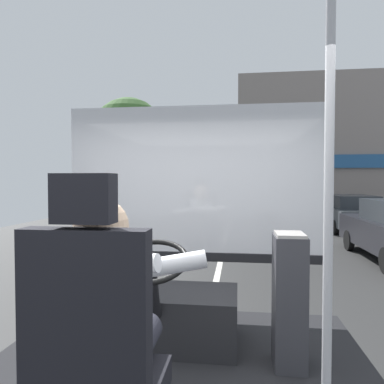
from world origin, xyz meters
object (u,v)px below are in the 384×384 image
(steering_console, at_px, (164,315))
(handrail_pole, at_px, (329,202))
(parked_car_charcoal, at_px, (349,212))
(parked_car_silver, at_px, (321,203))
(fare_box, at_px, (289,300))
(bus_driver, at_px, (107,310))
(driver_seat, at_px, (96,362))

(steering_console, relative_size, handrail_pole, 0.48)
(handrail_pole, bearing_deg, parked_car_charcoal, 73.09)
(steering_console, height_order, parked_car_silver, steering_console)
(handrail_pole, height_order, parked_car_charcoal, handrail_pole)
(fare_box, distance_m, parked_car_charcoal, 12.35)
(bus_driver, xyz_separation_m, parked_car_silver, (4.79, 17.52, -0.63))
(driver_seat, xyz_separation_m, bus_driver, (-0.00, 0.12, 0.17))
(steering_console, height_order, parked_car_charcoal, steering_console)
(steering_console, bearing_deg, handrail_pole, -42.62)
(bus_driver, height_order, handrail_pole, handrail_pole)
(handrail_pole, distance_m, parked_car_silver, 17.70)
(steering_console, height_order, fare_box, fare_box)
(parked_car_charcoal, height_order, parked_car_silver, parked_car_silver)
(bus_driver, xyz_separation_m, fare_box, (0.89, 0.96, -0.24))
(bus_driver, bearing_deg, fare_box, 47.17)
(driver_seat, relative_size, parked_car_charcoal, 0.29)
(handrail_pole, height_order, fare_box, handrail_pole)
(parked_car_charcoal, bearing_deg, fare_box, -108.18)
(handrail_pole, xyz_separation_m, fare_box, (-0.08, 0.68, -0.69))
(driver_seat, relative_size, bus_driver, 1.54)
(steering_console, distance_m, parked_car_charcoal, 12.45)
(bus_driver, bearing_deg, parked_car_silver, 74.70)
(bus_driver, height_order, steering_console, bus_driver)
(fare_box, bearing_deg, parked_car_silver, 76.75)
(driver_seat, bearing_deg, steering_console, 90.00)
(fare_box, bearing_deg, handrail_pole, -83.62)
(handrail_pole, relative_size, parked_car_charcoal, 0.52)
(fare_box, height_order, parked_car_charcoal, fare_box)
(steering_console, bearing_deg, driver_seat, -90.00)
(parked_car_charcoal, bearing_deg, parked_car_silver, 89.39)
(steering_console, relative_size, fare_box, 1.23)
(driver_seat, xyz_separation_m, fare_box, (0.89, 1.08, -0.08))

